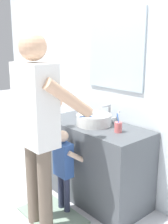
% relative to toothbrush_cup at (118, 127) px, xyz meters
% --- Properties ---
extents(ground_plane, '(14.00, 14.00, 0.00)m').
position_rel_toothbrush_cup_xyz_m(ground_plane, '(-0.32, -0.29, -0.85)').
color(ground_plane, silver).
extents(back_wall, '(4.40, 0.10, 2.70)m').
position_rel_toothbrush_cup_xyz_m(back_wall, '(-0.32, 0.33, 0.50)').
color(back_wall, silver).
rests_on(back_wall, ground).
extents(vanity_cabinet, '(1.17, 0.54, 0.80)m').
position_rel_toothbrush_cup_xyz_m(vanity_cabinet, '(-0.32, 0.01, -0.45)').
color(vanity_cabinet, '#4C5156').
rests_on(vanity_cabinet, ground).
extents(sink_basin, '(0.35, 0.35, 0.11)m').
position_rel_toothbrush_cup_xyz_m(sink_basin, '(-0.32, -0.01, 0.01)').
color(sink_basin, silver).
rests_on(sink_basin, vanity_cabinet).
extents(faucet, '(0.18, 0.14, 0.18)m').
position_rel_toothbrush_cup_xyz_m(faucet, '(-0.32, 0.20, 0.03)').
color(faucet, '#B7BABF').
rests_on(faucet, vanity_cabinet).
extents(toothbrush_cup, '(0.07, 0.07, 0.21)m').
position_rel_toothbrush_cup_xyz_m(toothbrush_cup, '(0.00, 0.00, 0.00)').
color(toothbrush_cup, '#D86666').
rests_on(toothbrush_cup, vanity_cabinet).
extents(bath_mat, '(0.64, 0.40, 0.02)m').
position_rel_toothbrush_cup_xyz_m(bath_mat, '(-0.32, -0.54, -0.84)').
color(bath_mat, gray).
rests_on(bath_mat, ground).
extents(child_toddler, '(0.25, 0.25, 0.83)m').
position_rel_toothbrush_cup_xyz_m(child_toddler, '(-0.32, -0.39, -0.36)').
color(child_toddler, '#2D334C').
rests_on(child_toddler, ground).
extents(adult_parent, '(0.52, 0.55, 1.69)m').
position_rel_toothbrush_cup_xyz_m(adult_parent, '(-0.28, -0.68, 0.16)').
color(adult_parent, '#6B5B4C').
rests_on(adult_parent, ground).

